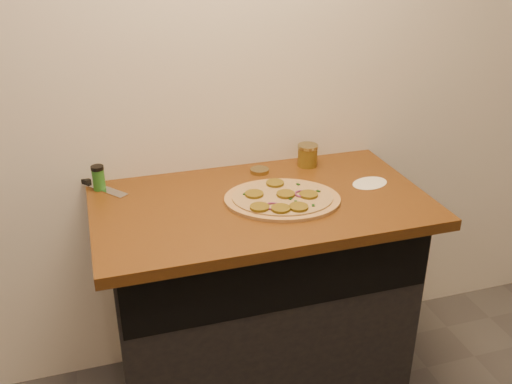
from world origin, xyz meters
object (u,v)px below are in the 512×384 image
object	(u,v)px
salsa_jar	(308,155)
pizza	(282,199)
chefs_knife	(91,184)
spice_shaker	(98,178)

from	to	relation	value
salsa_jar	pizza	bearing A→B (deg)	-126.53
chefs_knife	spice_shaker	bearing A→B (deg)	-59.04
pizza	salsa_jar	world-z (taller)	salsa_jar
pizza	salsa_jar	bearing A→B (deg)	53.47
chefs_knife	spice_shaker	distance (m)	0.07
pizza	salsa_jar	xyz separation A→B (m)	(0.21, 0.28, 0.04)
pizza	chefs_knife	distance (m)	0.73
pizza	spice_shaker	distance (m)	0.69
salsa_jar	spice_shaker	bearing A→B (deg)	178.98
chefs_knife	spice_shaker	world-z (taller)	spice_shaker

